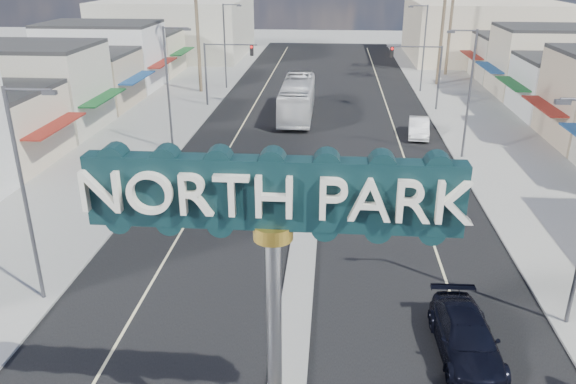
% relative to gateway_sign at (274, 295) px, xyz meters
% --- Properties ---
extents(ground, '(160.00, 160.00, 0.00)m').
position_rel_gateway_sign_xyz_m(ground, '(0.00, 28.02, -5.93)').
color(ground, gray).
rests_on(ground, ground).
extents(road, '(20.00, 120.00, 0.01)m').
position_rel_gateway_sign_xyz_m(road, '(0.00, 28.02, -5.92)').
color(road, black).
rests_on(road, ground).
extents(median_island, '(1.30, 30.00, 0.16)m').
position_rel_gateway_sign_xyz_m(median_island, '(0.00, 12.02, -5.85)').
color(median_island, gray).
rests_on(median_island, ground).
extents(sidewalk_left, '(8.00, 120.00, 0.12)m').
position_rel_gateway_sign_xyz_m(sidewalk_left, '(-14.00, 28.02, -5.87)').
color(sidewalk_left, gray).
rests_on(sidewalk_left, ground).
extents(sidewalk_right, '(8.00, 120.00, 0.12)m').
position_rel_gateway_sign_xyz_m(sidewalk_right, '(14.00, 28.02, -5.87)').
color(sidewalk_right, gray).
rests_on(sidewalk_right, ground).
extents(storefront_row_left, '(12.00, 42.00, 6.00)m').
position_rel_gateway_sign_xyz_m(storefront_row_left, '(-24.00, 41.02, -2.93)').
color(storefront_row_left, beige).
rests_on(storefront_row_left, ground).
extents(backdrop_far_left, '(20.00, 20.00, 8.00)m').
position_rel_gateway_sign_xyz_m(backdrop_far_left, '(-22.00, 73.02, -1.93)').
color(backdrop_far_left, '#B7B29E').
rests_on(backdrop_far_left, ground).
extents(backdrop_far_right, '(20.00, 20.00, 8.00)m').
position_rel_gateway_sign_xyz_m(backdrop_far_right, '(22.00, 73.02, -1.93)').
color(backdrop_far_right, beige).
rests_on(backdrop_far_right, ground).
extents(gateway_sign, '(8.20, 1.50, 9.15)m').
position_rel_gateway_sign_xyz_m(gateway_sign, '(0.00, 0.00, 0.00)').
color(gateway_sign, '#B03A0D').
rests_on(gateway_sign, median_island).
extents(traffic_signal_left, '(5.09, 0.45, 6.00)m').
position_rel_gateway_sign_xyz_m(traffic_signal_left, '(-9.18, 42.02, -1.65)').
color(traffic_signal_left, '#47474C').
rests_on(traffic_signal_left, ground).
extents(traffic_signal_right, '(5.09, 0.45, 6.00)m').
position_rel_gateway_sign_xyz_m(traffic_signal_right, '(9.18, 42.02, -1.65)').
color(traffic_signal_right, '#47474C').
rests_on(traffic_signal_right, ground).
extents(streetlight_l_near, '(2.03, 0.22, 9.00)m').
position_rel_gateway_sign_xyz_m(streetlight_l_near, '(-10.43, 8.02, -0.86)').
color(streetlight_l_near, '#47474C').
rests_on(streetlight_l_near, ground).
extents(streetlight_l_mid, '(2.03, 0.22, 9.00)m').
position_rel_gateway_sign_xyz_m(streetlight_l_mid, '(-10.43, 28.02, -0.86)').
color(streetlight_l_mid, '#47474C').
rests_on(streetlight_l_mid, ground).
extents(streetlight_l_far, '(2.03, 0.22, 9.00)m').
position_rel_gateway_sign_xyz_m(streetlight_l_far, '(-10.43, 50.02, -0.86)').
color(streetlight_l_far, '#47474C').
rests_on(streetlight_l_far, ground).
extents(streetlight_r_mid, '(2.03, 0.22, 9.00)m').
position_rel_gateway_sign_xyz_m(streetlight_r_mid, '(10.43, 28.02, -0.86)').
color(streetlight_r_mid, '#47474C').
rests_on(streetlight_r_mid, ground).
extents(streetlight_r_far, '(2.03, 0.22, 9.00)m').
position_rel_gateway_sign_xyz_m(streetlight_r_far, '(10.43, 50.02, -0.86)').
color(streetlight_r_far, '#47474C').
rests_on(streetlight_r_far, ground).
extents(suv_right, '(2.22, 5.09, 1.46)m').
position_rel_gateway_sign_xyz_m(suv_right, '(6.25, 5.86, -5.20)').
color(suv_right, black).
rests_on(suv_right, ground).
extents(car_parked_right, '(2.08, 4.66, 1.49)m').
position_rel_gateway_sign_xyz_m(car_parked_right, '(8.19, 33.26, -5.18)').
color(car_parked_right, white).
rests_on(car_parked_right, ground).
extents(city_bus, '(2.79, 11.72, 3.26)m').
position_rel_gateway_sign_xyz_m(city_bus, '(-2.00, 38.90, -4.30)').
color(city_bus, silver).
rests_on(city_bus, ground).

